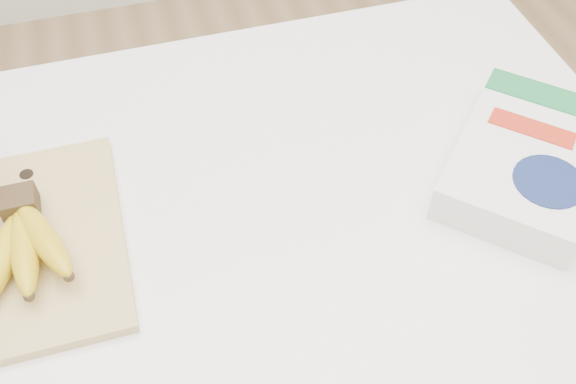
{
  "coord_description": "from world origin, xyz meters",
  "views": [
    {
      "loc": [
        -0.11,
        -0.58,
        1.66
      ],
      "look_at": [
        0.05,
        -0.02,
        0.97
      ],
      "focal_mm": 40.0,
      "sensor_mm": 36.0,
      "label": 1
    }
  ],
  "objects_px": {
    "table": "(259,350)",
    "cereal_box": "(527,161)",
    "cutting_board": "(31,244)",
    "bananas": "(24,243)"
  },
  "relations": [
    {
      "from": "cutting_board",
      "to": "bananas",
      "type": "relative_size",
      "value": 1.84
    },
    {
      "from": "cereal_box",
      "to": "bananas",
      "type": "bearing_deg",
      "value": -139.84
    },
    {
      "from": "table",
      "to": "cereal_box",
      "type": "height_order",
      "value": "cereal_box"
    },
    {
      "from": "cutting_board",
      "to": "bananas",
      "type": "xyz_separation_m",
      "value": [
        -0.0,
        -0.02,
        0.03
      ]
    },
    {
      "from": "cutting_board",
      "to": "cereal_box",
      "type": "bearing_deg",
      "value": -5.44
    },
    {
      "from": "cutting_board",
      "to": "bananas",
      "type": "height_order",
      "value": "bananas"
    },
    {
      "from": "cutting_board",
      "to": "bananas",
      "type": "distance_m",
      "value": 0.04
    },
    {
      "from": "cereal_box",
      "to": "cutting_board",
      "type": "bearing_deg",
      "value": -141.49
    },
    {
      "from": "table",
      "to": "bananas",
      "type": "relative_size",
      "value": 6.72
    },
    {
      "from": "table",
      "to": "cereal_box",
      "type": "distance_m",
      "value": 0.65
    }
  ]
}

